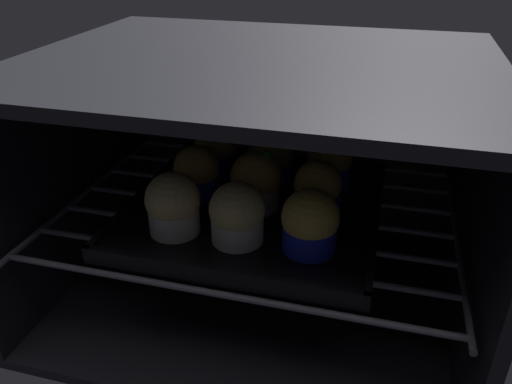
% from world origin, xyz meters
% --- Properties ---
extents(oven_cavity, '(0.59, 0.47, 0.37)m').
position_xyz_m(oven_cavity, '(0.00, 0.26, 0.17)').
color(oven_cavity, black).
rests_on(oven_cavity, ground).
extents(oven_rack, '(0.55, 0.42, 0.01)m').
position_xyz_m(oven_rack, '(0.00, 0.22, 0.14)').
color(oven_rack, '#51515B').
rests_on(oven_rack, oven_cavity).
extents(baking_tray, '(0.34, 0.34, 0.02)m').
position_xyz_m(baking_tray, '(0.00, 0.21, 0.15)').
color(baking_tray, black).
rests_on(baking_tray, oven_rack).
extents(muffin_row0_col0, '(0.07, 0.07, 0.08)m').
position_xyz_m(muffin_row0_col0, '(-0.08, 0.12, 0.19)').
color(muffin_row0_col0, silver).
rests_on(muffin_row0_col0, baking_tray).
extents(muffin_row0_col1, '(0.07, 0.07, 0.08)m').
position_xyz_m(muffin_row0_col1, '(0.00, 0.12, 0.19)').
color(muffin_row0_col1, silver).
rests_on(muffin_row0_col1, baking_tray).
extents(muffin_row0_col2, '(0.07, 0.07, 0.08)m').
position_xyz_m(muffin_row0_col2, '(0.09, 0.12, 0.19)').
color(muffin_row0_col2, '#1928B7').
rests_on(muffin_row0_col2, baking_tray).
extents(muffin_row1_col0, '(0.07, 0.07, 0.08)m').
position_xyz_m(muffin_row1_col0, '(-0.09, 0.21, 0.19)').
color(muffin_row1_col0, '#1928B7').
rests_on(muffin_row1_col0, baking_tray).
extents(muffin_row1_col1, '(0.07, 0.07, 0.08)m').
position_xyz_m(muffin_row1_col1, '(0.00, 0.21, 0.19)').
color(muffin_row1_col1, silver).
rests_on(muffin_row1_col1, baking_tray).
extents(muffin_row1_col2, '(0.06, 0.06, 0.08)m').
position_xyz_m(muffin_row1_col2, '(0.08, 0.20, 0.19)').
color(muffin_row1_col2, '#1928B7').
rests_on(muffin_row1_col2, baking_tray).
extents(muffin_row2_col0, '(0.07, 0.07, 0.08)m').
position_xyz_m(muffin_row2_col0, '(-0.09, 0.29, 0.19)').
color(muffin_row2_col0, '#1928B7').
rests_on(muffin_row2_col0, baking_tray).
extents(muffin_row2_col1, '(0.07, 0.07, 0.08)m').
position_xyz_m(muffin_row2_col1, '(-0.00, 0.29, 0.19)').
color(muffin_row2_col1, '#7A238C').
rests_on(muffin_row2_col1, baking_tray).
extents(muffin_row2_col2, '(0.07, 0.07, 0.08)m').
position_xyz_m(muffin_row2_col2, '(0.09, 0.30, 0.19)').
color(muffin_row2_col2, '#1928B7').
rests_on(muffin_row2_col2, baking_tray).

